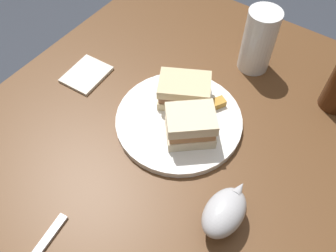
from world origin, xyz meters
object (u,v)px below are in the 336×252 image
Objects in this scene: plate at (178,120)px; gravy_boat at (225,212)px; sandwich_half_left at (190,126)px; sandwich_half_right at (184,91)px; pint_glass at (258,44)px; napkin at (86,74)px.

gravy_boat is at bearing 53.76° from plate.
sandwich_half_left is 0.10m from sandwich_half_right.
sandwich_half_right is at bearing -19.33° from pint_glass.
pint_glass is at bearing 160.67° from sandwich_half_right.
sandwich_half_left is at bearing 87.43° from napkin.
gravy_boat is (0.12, 0.15, -0.01)m from sandwich_half_left.
sandwich_half_right is 0.26m from napkin.
pint_glass is 0.44m from gravy_boat.
gravy_boat is at bearing 47.70° from sandwich_half_right.
pint_glass is 1.49× the size of napkin.
sandwich_half_left is 1.07× the size of gravy_boat.
plate is at bearing -126.24° from gravy_boat.
sandwich_half_left is at bearing -128.52° from gravy_boat.
sandwich_half_left is 0.78× the size of pint_glass.
plate is at bearing 19.27° from sandwich_half_right.
plate reaches higher than napkin.
pint_glass is 1.37× the size of gravy_boat.
gravy_boat is 1.08× the size of napkin.
sandwich_half_left reaches higher than napkin.
sandwich_half_right is (-0.05, -0.02, 0.04)m from plate.
gravy_boat is (0.41, 0.14, -0.03)m from pint_glass.
sandwich_half_right is at bearing -160.73° from plate.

